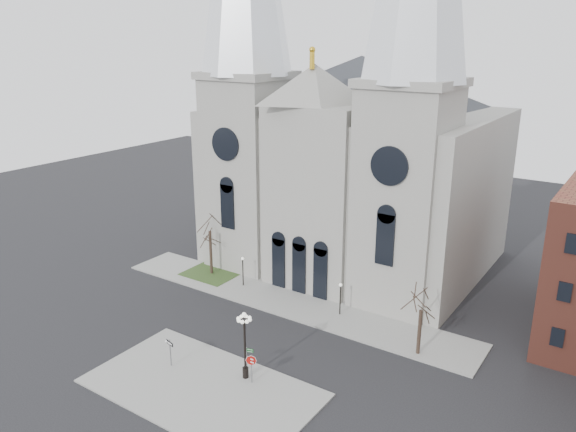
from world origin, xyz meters
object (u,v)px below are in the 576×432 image
Objects in this scene: globe_lamp at (245,337)px; street_name_sign at (248,356)px; stop_sign at (251,363)px; one_way_sign at (170,348)px.

street_name_sign is at bearing 119.40° from globe_lamp.
stop_sign is 1.22× the size of street_name_sign.
globe_lamp is 2.66m from street_name_sign.
street_name_sign is at bearing 132.50° from stop_sign.
stop_sign is 7.20m from one_way_sign.
globe_lamp reaches higher than stop_sign.
stop_sign is 1.02× the size of one_way_sign.
stop_sign is 0.42× the size of globe_lamp.
one_way_sign is 1.20× the size of street_name_sign.
stop_sign is at bearing -18.91° from globe_lamp.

